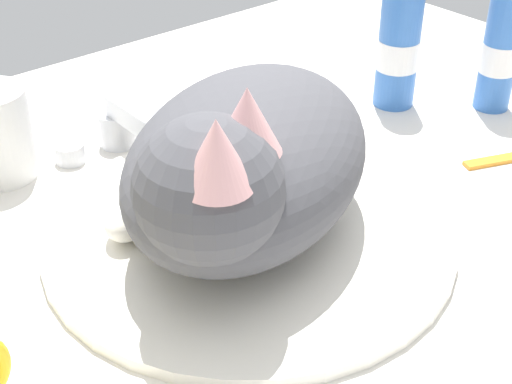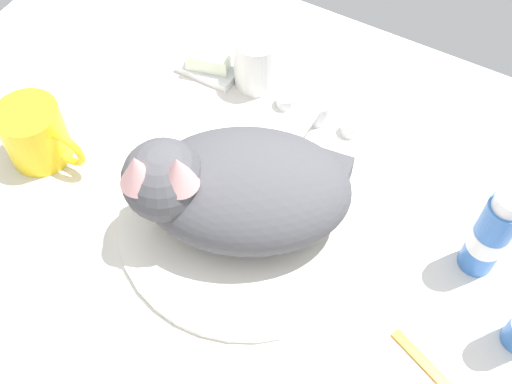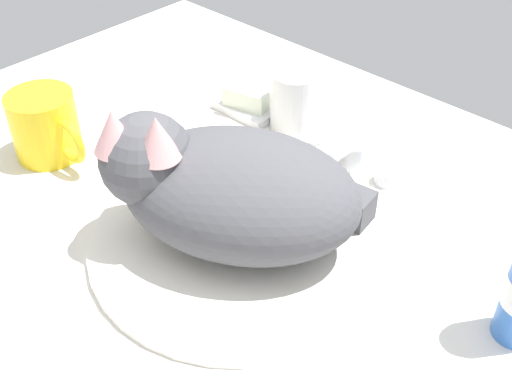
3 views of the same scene
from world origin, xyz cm
name	(u,v)px [view 1 (image 1 of 3)]	position (x,y,z in cm)	size (l,w,h in cm)	color
ground_plane	(249,251)	(0.00, 0.00, -1.50)	(110.00, 82.50, 3.00)	silver
sink_basin	(249,231)	(0.00, 0.00, 0.51)	(32.52, 32.52, 1.02)	white
faucet	(125,127)	(0.00, 18.32, 2.36)	(13.09, 10.52, 5.39)	silver
cat	(240,165)	(-1.45, -0.77, 7.55)	(29.65, 26.25, 15.60)	#4C4C51
toothpaste_bottle	(399,44)	(26.98, 8.60, 6.64)	(4.33, 4.33, 14.23)	#3870C6
mouthwash_bottle	(501,48)	(34.26, 1.42, 6.59)	(3.74, 3.74, 14.12)	#3870C6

